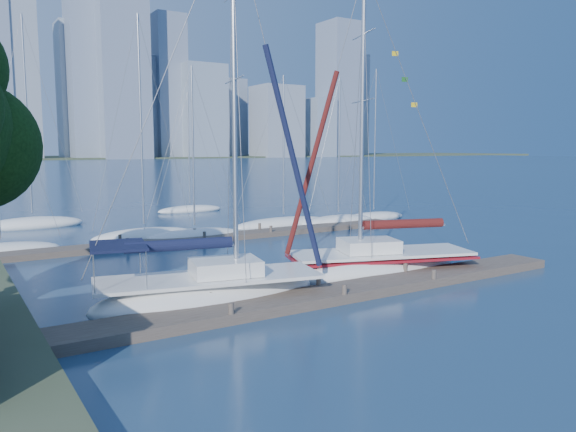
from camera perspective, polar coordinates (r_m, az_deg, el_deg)
ground at (r=23.43m, az=4.38°, el=-8.40°), size 700.00×700.00×0.00m
near_dock at (r=23.37m, az=4.39°, el=-7.93°), size 26.00×2.00×0.40m
far_dock at (r=37.96m, az=-7.59°, el=-2.20°), size 30.00×1.80×0.36m
sailboat_navy at (r=22.62m, az=-8.02°, el=-5.97°), size 9.97×5.04×15.78m
sailboat_maroon at (r=27.99m, az=9.42°, el=-3.64°), size 10.04×5.96×15.00m
bg_boat_0 at (r=36.56m, az=-27.13°, el=-3.15°), size 6.79×3.43×13.19m
bg_boat_1 at (r=39.00m, az=-14.38°, el=-1.93°), size 7.43×3.53×15.13m
bg_boat_2 at (r=38.49m, az=-9.45°, el=-2.00°), size 6.95×2.41×11.87m
bg_boat_3 at (r=43.96m, az=-0.45°, el=-0.79°), size 8.73×2.37×12.02m
bg_boat_4 at (r=45.46m, az=5.14°, el=-0.54°), size 7.13×3.45×12.09m
bg_boat_5 at (r=48.98m, az=8.69°, el=-0.07°), size 6.74×4.30×13.03m
bg_boat_6 at (r=47.79m, az=-24.48°, el=-0.70°), size 7.54×2.76×16.43m
bg_boat_7 at (r=54.97m, az=-9.91°, el=0.66°), size 6.59×2.40×11.71m
skyline at (r=311.65m, az=-25.76°, el=11.74°), size 502.75×51.31×112.25m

